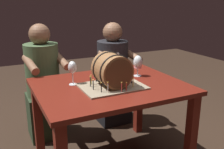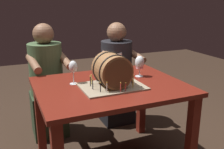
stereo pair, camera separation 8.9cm
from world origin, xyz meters
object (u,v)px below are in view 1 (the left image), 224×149
object	(u,v)px
person_seated_left	(44,87)
wine_glass_white	(108,61)
menu_card	(114,62)
person_seated_right	(113,78)
wine_glass_empty	(72,68)
dining_table	(110,98)
wine_glass_rose	(138,63)
barrel_cake	(112,72)

from	to	relation	value
person_seated_left	wine_glass_white	bearing A→B (deg)	-46.67
wine_glass_white	menu_card	xyz separation A→B (m)	(0.12, 0.13, -0.05)
menu_card	person_seated_right	world-z (taller)	person_seated_right
wine_glass_white	wine_glass_empty	bearing A→B (deg)	-162.67
dining_table	wine_glass_empty	bearing A→B (deg)	155.30
wine_glass_rose	wine_glass_empty	size ratio (longest dim) A/B	0.97
wine_glass_rose	wine_glass_empty	world-z (taller)	wine_glass_empty
barrel_cake	menu_card	bearing A→B (deg)	61.55
wine_glass_empty	menu_card	xyz separation A→B (m)	(0.48, 0.24, -0.05)
wine_glass_rose	person_seated_left	xyz separation A→B (m)	(-0.70, 0.63, -0.32)
barrel_cake	person_seated_left	xyz separation A→B (m)	(-0.37, 0.80, -0.32)
dining_table	person_seated_left	size ratio (longest dim) A/B	1.00
menu_card	person_seated_right	bearing A→B (deg)	60.23
person_seated_right	barrel_cake	bearing A→B (deg)	-116.42
barrel_cake	person_seated_right	bearing A→B (deg)	63.58
dining_table	wine_glass_empty	world-z (taller)	wine_glass_empty
dining_table	barrel_cake	distance (m)	0.25
barrel_cake	dining_table	bearing A→B (deg)	77.41
wine_glass_empty	person_seated_left	distance (m)	0.71
barrel_cake	wine_glass_rose	distance (m)	0.37
wine_glass_white	wine_glass_empty	distance (m)	0.37
barrel_cake	person_seated_left	bearing A→B (deg)	114.68
wine_glass_white	menu_card	world-z (taller)	wine_glass_white
dining_table	wine_glass_white	distance (m)	0.35
dining_table	person_seated_right	xyz separation A→B (m)	(0.38, 0.73, -0.08)
menu_card	person_seated_left	distance (m)	0.76
wine_glass_empty	barrel_cake	bearing A→B (deg)	-36.62
wine_glass_rose	wine_glass_empty	bearing A→B (deg)	178.03
wine_glass_white	person_seated_right	bearing A→B (deg)	59.96
wine_glass_white	person_seated_left	size ratio (longest dim) A/B	0.17
dining_table	menu_card	distance (m)	0.46
barrel_cake	wine_glass_white	distance (m)	0.32
menu_card	wine_glass_empty	bearing A→B (deg)	-159.27
wine_glass_empty	person_seated_left	world-z (taller)	person_seated_left
wine_glass_white	person_seated_right	xyz separation A→B (m)	(0.29, 0.50, -0.33)
barrel_cake	wine_glass_rose	xyz separation A→B (m)	(0.33, 0.17, -0.00)
wine_glass_white	dining_table	bearing A→B (deg)	-111.61
wine_glass_rose	dining_table	bearing A→B (deg)	-162.06
person_seated_right	menu_card	bearing A→B (deg)	-114.02
dining_table	wine_glass_empty	distance (m)	0.38
dining_table	wine_glass_white	bearing A→B (deg)	68.39
wine_glass_empty	wine_glass_white	bearing A→B (deg)	17.33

